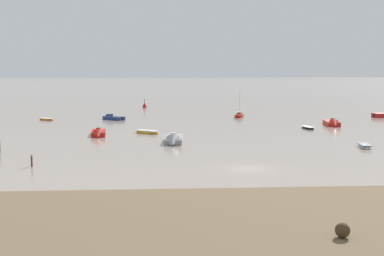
# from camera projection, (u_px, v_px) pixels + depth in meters

# --- Properties ---
(ground_plane) EXTENTS (800.00, 800.00, 0.00)m
(ground_plane) POSITION_uv_depth(u_px,v_px,m) (249.00, 169.00, 51.19)
(ground_plane) COLOR gray
(mudflat_shore) EXTENTS (357.79, 27.43, 0.19)m
(mudflat_shore) POSITION_uv_depth(u_px,v_px,m) (214.00, 248.00, 28.63)
(mudflat_shore) COLOR brown
(mudflat_shore) RESTS_ON ground
(seaweed_clump) EXTENTS (0.86, 0.86, 0.86)m
(seaweed_clump) POSITION_uv_depth(u_px,v_px,m) (343.00, 230.00, 30.06)
(seaweed_clump) COLOR #402F1E
(seaweed_clump) RESTS_ON mudflat_shore
(motorboat_moored_0) EXTENTS (2.66, 6.56, 2.19)m
(motorboat_moored_0) POSITION_uv_depth(u_px,v_px,m) (173.00, 141.00, 67.93)
(motorboat_moored_0) COLOR gray
(motorboat_moored_0) RESTS_ON ground
(rowboat_moored_0) EXTENTS (1.81, 3.75, 0.57)m
(rowboat_moored_0) POSITION_uv_depth(u_px,v_px,m) (364.00, 146.00, 64.71)
(rowboat_moored_0) COLOR white
(rowboat_moored_0) RESTS_ON ground
(rowboat_moored_1) EXTENTS (1.79, 3.42, 0.51)m
(rowboat_moored_1) POSITION_uv_depth(u_px,v_px,m) (308.00, 128.00, 83.86)
(rowboat_moored_1) COLOR black
(rowboat_moored_1) RESTS_ON ground
(rowboat_moored_2) EXTENTS (3.32, 2.72, 0.51)m
(rowboat_moored_2) POSITION_uv_depth(u_px,v_px,m) (46.00, 119.00, 97.25)
(rowboat_moored_2) COLOR orange
(rowboat_moored_2) RESTS_ON ground
(motorboat_moored_2) EXTENTS (2.75, 6.03, 2.00)m
(motorboat_moored_2) POSITION_uv_depth(u_px,v_px,m) (333.00, 124.00, 88.05)
(motorboat_moored_2) COLOR red
(motorboat_moored_2) RESTS_ON ground
(rowboat_moored_4) EXTENTS (3.97, 3.36, 0.62)m
(rowboat_moored_4) POSITION_uv_depth(u_px,v_px,m) (147.00, 132.00, 78.19)
(rowboat_moored_4) COLOR gold
(rowboat_moored_4) RESTS_ON ground
(motorboat_moored_3) EXTENTS (4.81, 4.28, 1.65)m
(motorboat_moored_3) POSITION_uv_depth(u_px,v_px,m) (111.00, 118.00, 98.37)
(motorboat_moored_3) COLOR navy
(motorboat_moored_3) RESTS_ON ground
(sailboat_moored_1) EXTENTS (3.15, 5.07, 5.44)m
(sailboat_moored_1) POSITION_uv_depth(u_px,v_px,m) (239.00, 116.00, 103.01)
(sailboat_moored_1) COLOR red
(sailboat_moored_1) RESTS_ON ground
(motorboat_moored_5) EXTENTS (2.27, 5.63, 1.88)m
(motorboat_moored_5) POSITION_uv_depth(u_px,v_px,m) (98.00, 134.00, 75.06)
(motorboat_moored_5) COLOR red
(motorboat_moored_5) RESTS_ON ground
(channel_buoy) EXTENTS (0.90, 0.90, 2.30)m
(channel_buoy) POSITION_uv_depth(u_px,v_px,m) (145.00, 106.00, 126.13)
(channel_buoy) COLOR red
(channel_buoy) RESTS_ON ground
(mooring_post_near) EXTENTS (0.22, 0.22, 1.28)m
(mooring_post_near) POSITION_uv_depth(u_px,v_px,m) (32.00, 161.00, 52.34)
(mooring_post_near) COLOR #523323
(mooring_post_near) RESTS_ON ground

